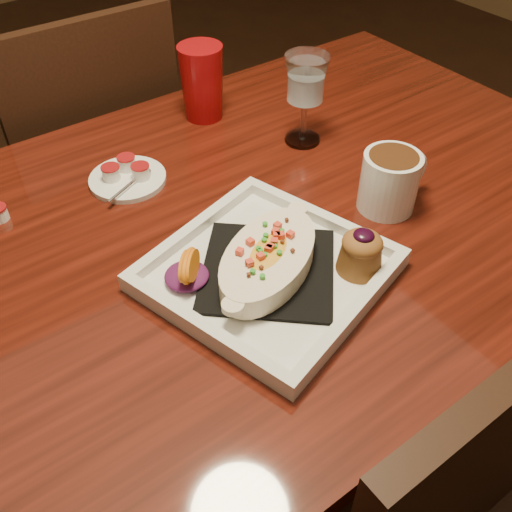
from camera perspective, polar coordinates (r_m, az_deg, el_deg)
floor at (r=1.54m, az=-1.96°, el=-18.74°), size 7.00×7.00×0.00m
table at (r=1.01m, az=-2.83°, el=-1.04°), size 1.50×0.90×0.75m
chair_far at (r=1.55m, az=-15.91°, el=8.30°), size 0.42×0.42×0.93m
plate at (r=0.84m, az=1.97°, el=-0.87°), size 0.38×0.38×0.08m
coffee_mug at (r=0.97m, az=13.36°, el=7.49°), size 0.14×0.10×0.10m
goblet at (r=1.10m, az=5.00°, el=16.77°), size 0.08×0.08×0.17m
saucer at (r=1.06m, az=-12.76°, el=7.75°), size 0.14×0.14×0.09m
red_tumbler at (r=1.20m, az=-5.42°, el=16.87°), size 0.09×0.09×0.15m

